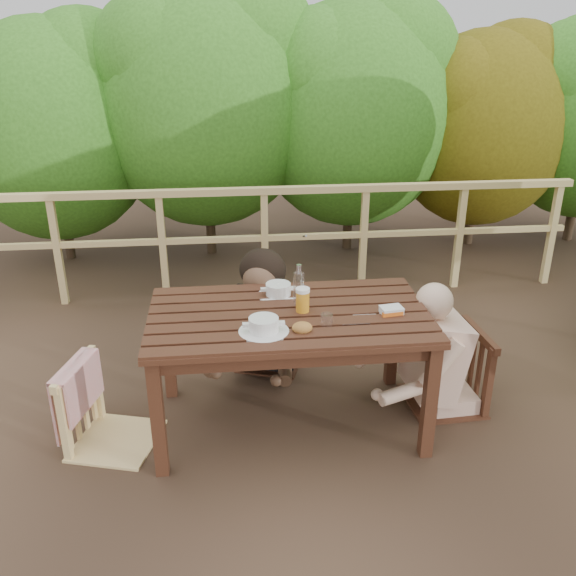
{
  "coord_description": "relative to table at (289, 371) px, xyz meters",
  "views": [
    {
      "loc": [
        -0.35,
        -3.21,
        2.32
      ],
      "look_at": [
        0.0,
        0.05,
        0.9
      ],
      "focal_mm": 38.44,
      "sensor_mm": 36.0,
      "label": 1
    }
  ],
  "objects": [
    {
      "name": "chair_right",
      "position": [
        1.03,
        0.11,
        0.11
      ],
      "size": [
        0.51,
        0.51,
        0.97
      ],
      "primitive_type": "cube",
      "rotation": [
        0.0,
        0.0,
        -1.51
      ],
      "color": "#371D11",
      "rests_on": "ground"
    },
    {
      "name": "tumbler",
      "position": [
        0.19,
        -0.18,
        0.42
      ],
      "size": [
        0.07,
        0.07,
        0.08
      ],
      "primitive_type": "cylinder",
      "color": "white",
      "rests_on": "table"
    },
    {
      "name": "woman",
      "position": [
        -0.05,
        0.78,
        0.34
      ],
      "size": [
        0.77,
        0.86,
        1.43
      ],
      "primitive_type": null,
      "rotation": [
        0.0,
        0.0,
        2.82
      ],
      "color": "black",
      "rests_on": "ground"
    },
    {
      "name": "soup_near",
      "position": [
        -0.16,
        -0.22,
        0.42
      ],
      "size": [
        0.28,
        0.28,
        0.09
      ],
      "primitive_type": "cylinder",
      "color": "white",
      "rests_on": "table"
    },
    {
      "name": "soup_far",
      "position": [
        -0.04,
        0.26,
        0.42
      ],
      "size": [
        0.26,
        0.26,
        0.09
      ],
      "primitive_type": "cylinder",
      "color": "white",
      "rests_on": "table"
    },
    {
      "name": "bottle",
      "position": [
        0.07,
        0.11,
        0.51
      ],
      "size": [
        0.06,
        0.06,
        0.27
      ],
      "primitive_type": "cylinder",
      "color": "silver",
      "rests_on": "table"
    },
    {
      "name": "bread_roll",
      "position": [
        0.05,
        -0.24,
        0.41
      ],
      "size": [
        0.11,
        0.09,
        0.07
      ],
      "primitive_type": "ellipsoid",
      "color": "#A97130",
      "rests_on": "table"
    },
    {
      "name": "table",
      "position": [
        0.0,
        0.0,
        0.0
      ],
      "size": [
        1.63,
        0.91,
        0.75
      ],
      "primitive_type": "cube",
      "color": "#371D11",
      "rests_on": "ground"
    },
    {
      "name": "beer_glass",
      "position": [
        0.08,
        0.01,
        0.46
      ],
      "size": [
        0.08,
        0.08,
        0.16
      ],
      "primitive_type": "cylinder",
      "color": "#C48423",
      "rests_on": "table"
    },
    {
      "name": "railing",
      "position": [
        0.0,
        2.0,
        0.13
      ],
      "size": [
        5.6,
        0.1,
        1.01
      ],
      "primitive_type": "cube",
      "color": "#DFBF78",
      "rests_on": "ground"
    },
    {
      "name": "diner_right",
      "position": [
        1.06,
        0.11,
        0.33
      ],
      "size": [
        0.73,
        0.61,
        1.41
      ],
      "primitive_type": null,
      "rotation": [
        0.0,
        0.0,
        1.63
      ],
      "color": "#D0A58E",
      "rests_on": "ground"
    },
    {
      "name": "ground",
      "position": [
        0.0,
        0.0,
        -0.38
      ],
      "size": [
        60.0,
        60.0,
        0.0
      ],
      "primitive_type": "plane",
      "color": "#4B3424",
      "rests_on": "ground"
    },
    {
      "name": "chair_far",
      "position": [
        -0.05,
        0.76,
        0.06
      ],
      "size": [
        0.55,
        0.55,
        0.88
      ],
      "primitive_type": "cube",
      "rotation": [
        0.0,
        0.0,
        -0.32
      ],
      "color": "#371D11",
      "rests_on": "ground"
    },
    {
      "name": "butter_tub",
      "position": [
        0.59,
        -0.08,
        0.4
      ],
      "size": [
        0.14,
        0.11,
        0.05
      ],
      "primitive_type": "cube",
      "rotation": [
        0.0,
        0.0,
        0.15
      ],
      "color": "silver",
      "rests_on": "table"
    },
    {
      "name": "hedge_row",
      "position": [
        0.4,
        3.2,
        1.52
      ],
      "size": [
        6.6,
        1.6,
        3.8
      ],
      "primitive_type": null,
      "color": "#326D1C",
      "rests_on": "ground"
    },
    {
      "name": "chair_left",
      "position": [
        -1.05,
        -0.08,
        0.11
      ],
      "size": [
        0.59,
        0.59,
        0.96
      ],
      "primitive_type": "cube",
      "rotation": [
        0.0,
        0.0,
        1.3
      ],
      "color": "#DFBF78",
      "rests_on": "ground"
    }
  ]
}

